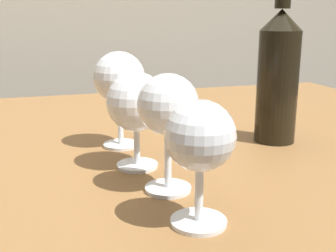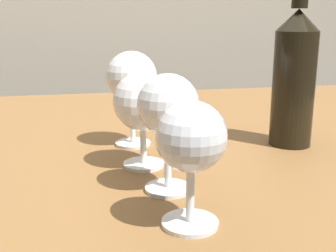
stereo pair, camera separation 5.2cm
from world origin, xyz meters
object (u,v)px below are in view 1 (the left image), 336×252
at_px(wine_glass_merlot, 200,140).
at_px(wine_bottle, 278,72).
at_px(wine_glass_rose, 168,108).
at_px(wine_glass_white, 119,79).
at_px(wine_glass_amber, 136,104).

distance_m(wine_glass_merlot, wine_bottle, 0.35).
bearing_deg(wine_glass_rose, wine_bottle, 32.61).
bearing_deg(wine_glass_rose, wine_glass_merlot, -86.90).
bearing_deg(wine_glass_merlot, wine_glass_white, 95.14).
height_order(wine_glass_amber, wine_bottle, wine_bottle).
relative_size(wine_glass_white, wine_bottle, 0.50).
bearing_deg(wine_glass_amber, wine_glass_white, 91.86).
xyz_separation_m(wine_glass_amber, wine_bottle, (0.26, 0.06, 0.03)).
xyz_separation_m(wine_glass_rose, wine_glass_white, (-0.02, 0.20, 0.01)).
height_order(wine_glass_merlot, wine_glass_white, wine_glass_white).
xyz_separation_m(wine_glass_merlot, wine_glass_amber, (-0.02, 0.19, 0.00)).
distance_m(wine_glass_rose, wine_glass_white, 0.20).
bearing_deg(wine_glass_amber, wine_glass_merlot, -83.03).
bearing_deg(wine_glass_amber, wine_bottle, 13.02).
relative_size(wine_glass_merlot, wine_bottle, 0.42).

